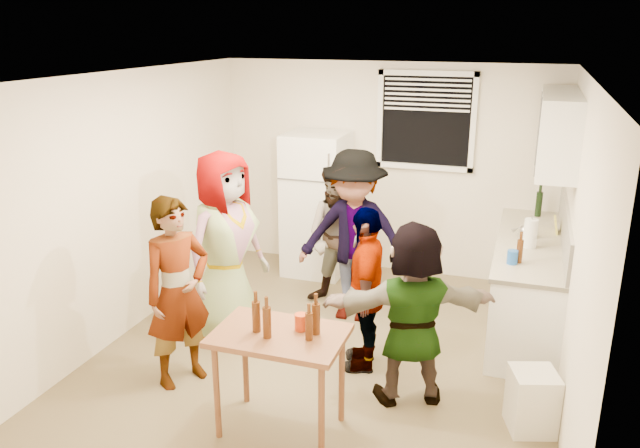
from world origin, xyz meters
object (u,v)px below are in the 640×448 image
(guest_back_right, at_px, (352,317))
(serving_table, at_px, (281,428))
(trash_bin, at_px, (532,399))
(beer_bottle_table, at_px, (309,340))
(wine_bottle, at_px, (537,216))
(red_cup, at_px, (301,330))
(guest_stripe, at_px, (184,379))
(beer_bottle_counter, at_px, (518,262))
(kettle, at_px, (526,237))
(guest_grey, at_px, (230,335))
(refrigerator, at_px, (317,204))
(blue_cup, at_px, (512,264))
(guest_back_left, at_px, (339,305))
(guest_orange, at_px, (408,397))
(guest_black, at_px, (364,364))

(guest_back_right, bearing_deg, serving_table, -90.05)
(trash_bin, xyz_separation_m, beer_bottle_table, (-1.53, -0.62, 0.54))
(wine_bottle, xyz_separation_m, red_cup, (-1.59, -3.14, -0.11))
(trash_bin, height_order, guest_back_right, trash_bin)
(beer_bottle_table, bearing_deg, guest_back_right, 96.88)
(guest_stripe, height_order, guest_back_right, guest_back_right)
(beer_bottle_counter, bearing_deg, red_cup, -131.78)
(wine_bottle, distance_m, guest_back_right, 2.32)
(kettle, xyz_separation_m, guest_grey, (-2.65, -1.24, -0.90))
(refrigerator, relative_size, red_cup, 13.89)
(kettle, height_order, blue_cup, kettle)
(wine_bottle, bearing_deg, serving_table, -118.02)
(blue_cup, xyz_separation_m, beer_bottle_table, (-1.28, -1.68, -0.11))
(trash_bin, relative_size, red_cup, 3.86)
(kettle, bearing_deg, guest_stripe, -162.35)
(kettle, bearing_deg, wine_bottle, 62.57)
(trash_bin, relative_size, guest_back_right, 0.27)
(guest_back_left, relative_size, guest_orange, 1.02)
(kettle, relative_size, wine_bottle, 0.79)
(blue_cup, relative_size, guest_black, 0.08)
(beer_bottle_table, bearing_deg, blue_cup, 52.68)
(serving_table, relative_size, guest_grey, 0.51)
(beer_bottle_table, xyz_separation_m, red_cup, (-0.10, 0.12, 0.00))
(serving_table, xyz_separation_m, guest_back_left, (-0.22, 2.20, 0.00))
(red_cup, xyz_separation_m, guest_orange, (0.70, 0.61, -0.79))
(blue_cup, height_order, serving_table, blue_cup)
(guest_back_left, xyz_separation_m, guest_orange, (1.05, -1.50, 0.00))
(guest_back_right, bearing_deg, blue_cup, -12.17)
(refrigerator, bearing_deg, beer_bottle_counter, -30.20)
(red_cup, bearing_deg, beer_bottle_counter, 48.22)
(red_cup, distance_m, guest_grey, 1.79)
(wine_bottle, bearing_deg, beer_bottle_counter, -95.62)
(beer_bottle_counter, height_order, guest_back_left, beer_bottle_counter)
(wine_bottle, bearing_deg, kettle, -97.18)
(kettle, bearing_deg, guest_orange, -134.78)
(trash_bin, xyz_separation_m, guest_back_right, (-1.77, 1.38, -0.25))
(guest_back_right, bearing_deg, red_cup, -86.10)
(blue_cup, relative_size, beer_bottle_table, 0.61)
(guest_back_right, relative_size, guest_black, 1.20)
(blue_cup, distance_m, guest_black, 1.57)
(refrigerator, relative_size, guest_back_right, 0.97)
(blue_cup, xyz_separation_m, guest_stripe, (-2.56, -1.29, -0.90))
(blue_cup, bearing_deg, wine_bottle, 82.58)
(wine_bottle, height_order, guest_orange, wine_bottle)
(kettle, bearing_deg, guest_grey, -175.13)
(beer_bottle_counter, distance_m, guest_stripe, 3.07)
(kettle, relative_size, blue_cup, 1.74)
(serving_table, height_order, guest_back_right, serving_table)
(guest_stripe, relative_size, guest_black, 1.10)
(wine_bottle, bearing_deg, beer_bottle_table, -114.52)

